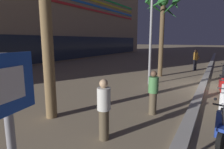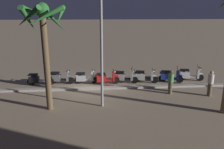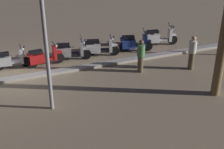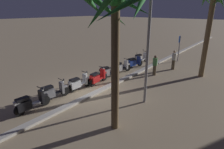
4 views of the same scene
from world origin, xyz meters
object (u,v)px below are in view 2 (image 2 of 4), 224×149
(scooter_silver_far_back, at_px, (85,78))
(pedestrian_strolling_near_curb, at_px, (210,83))
(scooter_black_second_in_line, at_px, (38,79))
(street_lamp, at_px, (101,21))
(pedestrian_by_palm_tree, at_px, (171,82))
(scooter_blue_tail_end, at_px, (169,76))
(scooter_white_lead_nearest, at_px, (144,76))
(palm_tree_by_mall_entrance, at_px, (44,30))
(scooter_silver_last_in_row, at_px, (124,77))
(scooter_grey_mid_centre, at_px, (59,78))
(scooter_red_gap_after_mid, at_px, (105,78))
(scooter_white_mid_rear, at_px, (189,75))

(scooter_silver_far_back, height_order, pedestrian_strolling_near_curb, pedestrian_strolling_near_curb)
(scooter_black_second_in_line, bearing_deg, street_lamp, 137.99)
(pedestrian_by_palm_tree, bearing_deg, scooter_blue_tail_end, -106.59)
(scooter_white_lead_nearest, height_order, scooter_black_second_in_line, same)
(palm_tree_by_mall_entrance, xyz_separation_m, street_lamp, (-2.78, -0.13, 0.36))
(scooter_white_lead_nearest, relative_size, scooter_silver_last_in_row, 0.99)
(scooter_white_lead_nearest, xyz_separation_m, scooter_grey_mid_centre, (6.02, -0.18, 0.00))
(scooter_silver_far_back, height_order, scooter_black_second_in_line, same)
(scooter_red_gap_after_mid, xyz_separation_m, pedestrian_by_palm_tree, (-3.96, 2.16, 0.34))
(scooter_white_lead_nearest, bearing_deg, pedestrian_strolling_near_curb, 140.10)
(scooter_blue_tail_end, relative_size, pedestrian_strolling_near_curb, 1.08)
(scooter_white_mid_rear, height_order, scooter_blue_tail_end, same)
(scooter_red_gap_after_mid, bearing_deg, pedestrian_by_palm_tree, 151.38)
(pedestrian_strolling_near_curb, bearing_deg, scooter_silver_last_in_row, -30.96)
(palm_tree_by_mall_entrance, bearing_deg, scooter_grey_mid_centre, -88.69)
(scooter_black_second_in_line, xyz_separation_m, pedestrian_strolling_near_curb, (-10.86, 2.87, 0.38))
(scooter_white_mid_rear, xyz_separation_m, scooter_black_second_in_line, (10.82, 0.17, -0.02))
(scooter_red_gap_after_mid, relative_size, scooter_silver_far_back, 1.03)
(pedestrian_strolling_near_curb, bearing_deg, palm_tree_by_mall_entrance, 6.87)
(scooter_red_gap_after_mid, bearing_deg, scooter_grey_mid_centre, -5.86)
(scooter_silver_last_in_row, height_order, street_lamp, street_lamp)
(scooter_grey_mid_centre, distance_m, palm_tree_by_mall_entrance, 5.59)
(scooter_silver_last_in_row, distance_m, street_lamp, 5.90)
(scooter_silver_last_in_row, bearing_deg, scooter_white_mid_rear, -178.65)
(scooter_black_second_in_line, relative_size, palm_tree_by_mall_entrance, 0.34)
(scooter_red_gap_after_mid, distance_m, palm_tree_by_mall_entrance, 6.20)
(scooter_silver_last_in_row, relative_size, scooter_black_second_in_line, 0.95)
(scooter_blue_tail_end, relative_size, scooter_white_lead_nearest, 0.99)
(scooter_silver_far_back, relative_size, pedestrian_by_palm_tree, 1.14)
(scooter_white_mid_rear, height_order, palm_tree_by_mall_entrance, palm_tree_by_mall_entrance)
(scooter_silver_far_back, xyz_separation_m, pedestrian_by_palm_tree, (-5.40, 2.41, 0.35))
(scooter_white_mid_rear, bearing_deg, scooter_red_gap_after_mid, 2.99)
(scooter_white_mid_rear, distance_m, scooter_grey_mid_centre, 9.40)
(scooter_grey_mid_centre, bearing_deg, scooter_white_mid_rear, 179.94)
(scooter_silver_far_back, distance_m, scooter_grey_mid_centre, 1.78)
(scooter_white_mid_rear, xyz_separation_m, pedestrian_by_palm_tree, (2.22, 2.48, 0.32))
(street_lamp, bearing_deg, scooter_white_mid_rear, -148.23)
(scooter_silver_last_in_row, height_order, scooter_black_second_in_line, scooter_silver_last_in_row)
(scooter_white_lead_nearest, distance_m, scooter_grey_mid_centre, 6.02)
(scooter_red_gap_after_mid, relative_size, street_lamp, 0.23)
(scooter_silver_last_in_row, distance_m, scooter_silver_far_back, 2.78)
(scooter_black_second_in_line, bearing_deg, palm_tree_by_mall_entrance, 110.70)
(scooter_red_gap_after_mid, relative_size, pedestrian_strolling_near_curb, 1.12)
(scooter_silver_last_in_row, height_order, scooter_silver_far_back, scooter_silver_last_in_row)
(scooter_white_mid_rear, bearing_deg, street_lamp, 31.77)
(scooter_black_second_in_line, distance_m, pedestrian_strolling_near_curb, 11.24)
(street_lamp, bearing_deg, pedestrian_by_palm_tree, -160.09)
(scooter_red_gap_after_mid, height_order, pedestrian_strolling_near_curb, pedestrian_strolling_near_curb)
(pedestrian_by_palm_tree, bearing_deg, scooter_black_second_in_line, -15.01)
(scooter_silver_last_in_row, relative_size, pedestrian_strolling_near_curb, 1.10)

